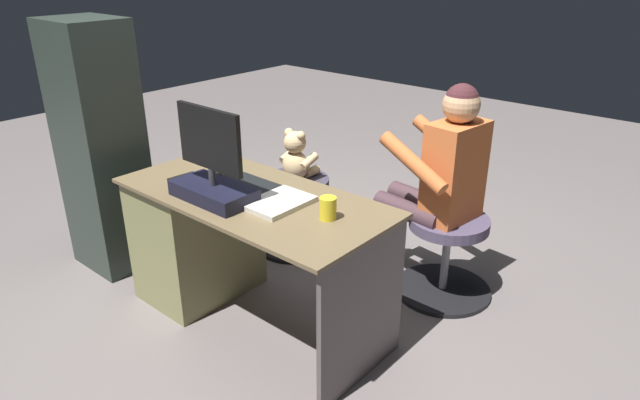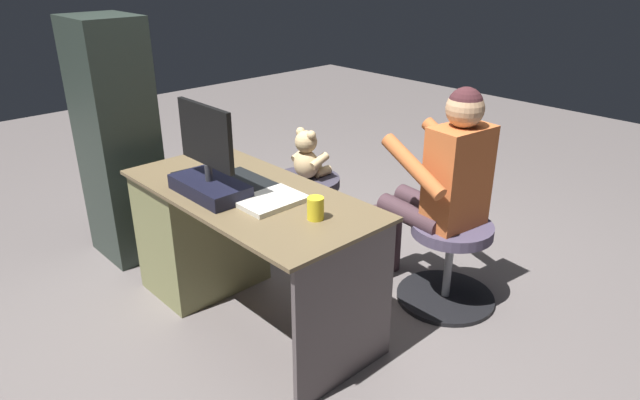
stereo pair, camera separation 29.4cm
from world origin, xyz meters
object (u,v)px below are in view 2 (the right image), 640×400
Objects in this scene: computer_mouse at (218,168)px; office_chair_teddy at (307,208)px; cup at (315,208)px; tv_remote at (186,172)px; monitor at (209,170)px; keyboard at (254,182)px; desk at (211,229)px; teddy_bear at (307,156)px; person at (441,179)px; visitor_chair at (449,257)px.

computer_mouse reaches higher than office_chair_teddy.
computer_mouse is 0.85m from office_chair_teddy.
tv_remote is (0.86, 0.13, -0.04)m from cup.
monitor is 0.26m from keyboard.
monitor reaches higher than computer_mouse.
office_chair_teddy is (0.01, -0.84, -0.47)m from tv_remote.
desk is 3.18× the size of monitor.
tv_remote reaches higher than office_chair_teddy.
desk is at bearing 93.60° from teddy_bear.
person is at bearing -135.54° from desk.
keyboard is at bearing 117.94° from teddy_bear.
desk is 0.36m from computer_mouse.
keyboard is 4.38× the size of computer_mouse.
tv_remote is 0.27× the size of office_chair_teddy.
desk is at bearing 13.82° from keyboard.
keyboard reaches higher than office_chair_teddy.
teddy_bear is 0.59× the size of visitor_chair.
computer_mouse is at bearing 5.45° from keyboard.
keyboard reaches higher than visitor_chair.
desk is 3.31× the size of keyboard.
keyboard is at bearing -99.91° from monitor.
person reaches higher than tv_remote.
person reaches higher than computer_mouse.
desk is 14.49× the size of computer_mouse.
desk is at bearing -28.36° from monitor.
keyboard is 2.80× the size of tv_remote.
monitor is 0.77× the size of office_chair_teddy.
teddy_bear is at bearing -62.06° from keyboard.
person is at bearing -125.67° from keyboard.
desk is at bearing 93.66° from office_chair_teddy.
computer_mouse is at bearing -1.21° from cup.
monitor is (-0.28, 0.15, 0.46)m from desk.
visitor_chair is (-0.93, -0.82, -0.47)m from computer_mouse.
teddy_bear is (0.09, -0.71, -0.13)m from computer_mouse.
desk is 1.31m from visitor_chair.
tv_remote is 0.97m from office_chair_teddy.
tv_remote is at bearing 8.44° from cup.
visitor_chair is (-0.70, -1.02, -0.57)m from monitor.
monitor is at bearing 139.74° from computer_mouse.
teddy_bear reaches higher than computer_mouse.
visitor_chair is 0.45× the size of person.
tv_remote is 0.13× the size of person.
keyboard is at bearing -4.87° from cup.
teddy_bear reaches higher than visitor_chair.
tv_remote is 0.86m from teddy_bear.
monitor is at bearing 175.48° from tv_remote.
monitor is at bearing 18.73° from cup.
monitor is 0.58m from cup.
monitor is 1.36m from visitor_chair.
computer_mouse is 0.30× the size of teddy_bear.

